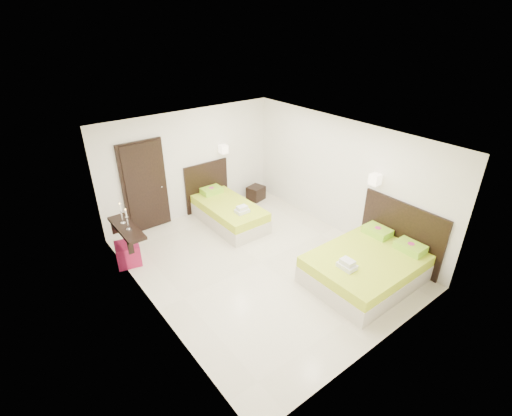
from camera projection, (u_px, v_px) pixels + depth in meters
floor at (261, 262)px, 7.56m from camera, size 5.50×5.50×0.00m
bed_single at (227, 211)px, 8.92m from camera, size 1.21×2.01×1.66m
bed_double at (368, 265)px, 6.97m from camera, size 2.10×1.79×1.73m
nightstand at (256, 193)px, 10.07m from camera, size 0.49×0.46×0.37m
ottoman at (128, 254)px, 7.44m from camera, size 0.55×0.55×0.45m
door at (145, 187)px, 8.32m from camera, size 1.02×0.15×2.14m
console_shelf at (126, 228)px, 7.18m from camera, size 0.35×1.20×0.78m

